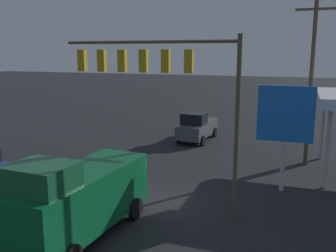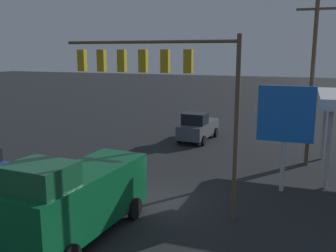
{
  "view_description": "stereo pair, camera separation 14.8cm",
  "coord_description": "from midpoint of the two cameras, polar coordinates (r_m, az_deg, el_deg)",
  "views": [
    {
      "loc": [
        -6.53,
        16.27,
        7.24
      ],
      "look_at": [
        0.0,
        -2.0,
        3.39
      ],
      "focal_mm": 40.0,
      "sensor_mm": 36.0,
      "label": 1
    },
    {
      "loc": [
        -6.67,
        16.22,
        7.24
      ],
      "look_at": [
        0.0,
        -2.0,
        3.39
      ],
      "focal_mm": 40.0,
      "sensor_mm": 36.0,
      "label": 2
    }
  ],
  "objects": [
    {
      "name": "traffic_signal_assembly",
      "position": [
        16.59,
        -1.08,
        7.73
      ],
      "size": [
        8.14,
        0.43,
        7.97
      ],
      "color": "brown",
      "rests_on": "ground"
    },
    {
      "name": "ground_plane",
      "position": [
        18.97,
        -1.89,
        -11.22
      ],
      "size": [
        200.0,
        200.0,
        0.0
      ],
      "primitive_type": "plane",
      "color": "black"
    },
    {
      "name": "delivery_truck",
      "position": [
        15.19,
        -13.3,
        -10.51
      ],
      "size": [
        2.93,
        6.95,
        3.58
      ],
      "rotation": [
        0.0,
        0.0,
        1.5
      ],
      "color": "#0C592D",
      "rests_on": "ground"
    },
    {
      "name": "pickup_parked",
      "position": [
        31.12,
        4.71,
        -0.18
      ],
      "size": [
        2.51,
        5.31,
        2.4
      ],
      "rotation": [
        0.0,
        0.0,
        1.51
      ],
      "color": "#474C51",
      "rests_on": "ground"
    },
    {
      "name": "utility_pole",
      "position": [
        25.21,
        21.25,
        6.47
      ],
      "size": [
        2.4,
        0.26,
        10.39
      ],
      "color": "brown",
      "rests_on": "ground"
    },
    {
      "name": "price_sign",
      "position": [
        20.06,
        17.7,
        1.24
      ],
      "size": [
        2.83,
        0.27,
        5.57
      ],
      "color": "#B7B7BC",
      "rests_on": "ground"
    }
  ]
}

